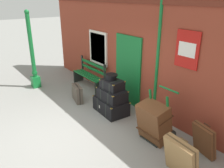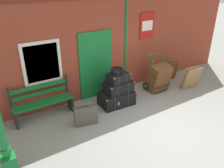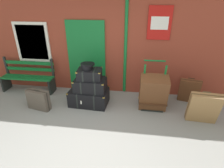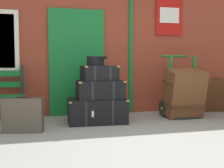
# 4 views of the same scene
# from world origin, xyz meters

# --- Properties ---
(ground_plane) EXTENTS (60.00, 60.00, 0.00)m
(ground_plane) POSITION_xyz_m (0.00, 0.00, 0.00)
(ground_plane) COLOR gray
(brick_facade) EXTENTS (10.40, 0.35, 3.20)m
(brick_facade) POSITION_xyz_m (-0.02, 2.60, 1.60)
(brick_facade) COLOR brown
(brick_facade) RESTS_ON ground
(lamp_post) EXTENTS (0.28, 0.28, 2.73)m
(lamp_post) POSITION_xyz_m (-3.57, 0.55, 1.03)
(lamp_post) COLOR #146B2D
(lamp_post) RESTS_ON ground
(platform_bench) EXTENTS (1.60, 0.43, 1.01)m
(platform_bench) POSITION_xyz_m (-2.40, 2.16, 0.44)
(platform_bench) COLOR #146B2D
(platform_bench) RESTS_ON ground
(steamer_trunk_base) EXTENTS (1.04, 0.71, 0.43)m
(steamer_trunk_base) POSITION_xyz_m (-0.36, 1.61, 0.21)
(steamer_trunk_base) COLOR black
(steamer_trunk_base) RESTS_ON ground
(steamer_trunk_middle) EXTENTS (0.82, 0.56, 0.33)m
(steamer_trunk_middle) POSITION_xyz_m (-0.30, 1.61, 0.58)
(steamer_trunk_middle) COLOR black
(steamer_trunk_middle) RESTS_ON steamer_trunk_base
(steamer_trunk_top) EXTENTS (0.64, 0.49, 0.27)m
(steamer_trunk_top) POSITION_xyz_m (-0.31, 1.62, 0.87)
(steamer_trunk_top) COLOR black
(steamer_trunk_top) RESTS_ON steamer_trunk_middle
(round_hatbox) EXTENTS (0.36, 0.31, 0.16)m
(round_hatbox) POSITION_xyz_m (-0.37, 1.63, 1.09)
(round_hatbox) COLOR black
(round_hatbox) RESTS_ON steamer_trunk_top
(porters_trolley) EXTENTS (0.71, 0.60, 1.20)m
(porters_trolley) POSITION_xyz_m (1.32, 1.77, 0.27)
(porters_trolley) COLOR black
(porters_trolley) RESTS_ON ground
(large_brown_trunk) EXTENTS (0.70, 0.61, 0.95)m
(large_brown_trunk) POSITION_xyz_m (1.32, 1.60, 0.48)
(large_brown_trunk) COLOR brown
(large_brown_trunk) RESTS_ON ground
(suitcase_slate) EXTENTS (0.63, 0.33, 0.56)m
(suitcase_slate) POSITION_xyz_m (-1.59, 1.20, 0.26)
(suitcase_slate) COLOR #51473D
(suitcase_slate) RESTS_ON ground
(suitcase_brown) EXTENTS (0.68, 0.38, 0.80)m
(suitcase_brown) POSITION_xyz_m (2.41, 1.16, 0.39)
(suitcase_brown) COLOR olive
(suitcase_brown) RESTS_ON ground
(suitcase_olive) EXTENTS (0.57, 0.38, 0.73)m
(suitcase_olive) POSITION_xyz_m (2.32, 2.05, 0.36)
(suitcase_olive) COLOR brown
(suitcase_olive) RESTS_ON ground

